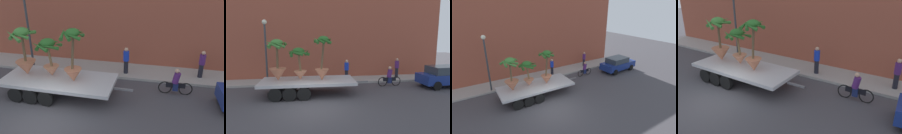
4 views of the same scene
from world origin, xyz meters
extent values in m
plane|color=#423F44|center=(0.00, 0.00, 0.00)|extent=(60.00, 60.00, 0.00)
cube|color=#A39E99|center=(0.00, 6.10, 0.07)|extent=(24.00, 2.20, 0.15)
cube|color=#9E4C38|center=(0.00, 7.80, 4.28)|extent=(24.00, 1.20, 8.55)
cube|color=#B7BABF|center=(-0.23, 2.55, 0.89)|extent=(6.05, 2.63, 0.18)
cylinder|color=black|center=(-2.14, 3.76, 0.40)|extent=(0.80, 0.23, 0.80)
cylinder|color=black|center=(-2.17, 1.38, 0.40)|extent=(0.80, 0.23, 0.80)
cylinder|color=black|center=(-1.30, 3.75, 0.40)|extent=(0.80, 0.23, 0.80)
cylinder|color=black|center=(-1.33, 1.37, 0.40)|extent=(0.80, 0.23, 0.80)
cylinder|color=black|center=(-0.46, 3.74, 0.40)|extent=(0.80, 0.23, 0.80)
cylinder|color=black|center=(-0.49, 1.36, 0.40)|extent=(0.80, 0.23, 0.80)
cube|color=slate|center=(3.27, 2.50, 0.74)|extent=(1.00, 0.11, 0.10)
cone|color=tan|center=(-0.73, 2.81, 1.26)|extent=(0.84, 0.84, 0.57)
cylinder|color=brown|center=(-0.77, 2.81, 2.19)|extent=(0.26, 0.13, 1.29)
ellipsoid|color=#2D6B28|center=(-0.80, 2.81, 2.83)|extent=(0.77, 0.77, 0.48)
cone|color=#2D6B28|center=(-0.26, 2.90, 2.76)|extent=(0.39, 1.11, 0.57)
cone|color=#2D6B28|center=(-0.60, 3.19, 2.79)|extent=(0.87, 0.60, 0.36)
cone|color=#2D6B28|center=(-1.01, 3.18, 2.78)|extent=(0.85, 0.60, 0.42)
cone|color=#2D6B28|center=(-1.25, 2.78, 2.75)|extent=(0.25, 0.91, 0.52)
cone|color=#2D6B28|center=(-1.01, 2.32, 2.79)|extent=(1.08, 0.59, 0.42)
cone|color=#2D6B28|center=(-0.53, 2.41, 2.77)|extent=(0.92, 0.72, 0.47)
cone|color=#C17251|center=(-2.13, 2.68, 1.37)|extent=(1.06, 1.06, 0.79)
cylinder|color=brown|center=(-2.12, 2.68, 2.57)|extent=(0.17, 0.14, 1.61)
ellipsoid|color=#428438|center=(-2.11, 2.68, 3.38)|extent=(0.77, 0.77, 0.48)
cone|color=#428438|center=(-1.63, 2.70, 3.35)|extent=(0.25, 1.00, 0.35)
cone|color=#428438|center=(-1.86, 3.06, 3.32)|extent=(0.89, 0.68, 0.43)
cone|color=#428438|center=(-2.32, 3.13, 3.31)|extent=(1.01, 0.60, 0.50)
cone|color=#428438|center=(-2.55, 2.62, 3.30)|extent=(0.32, 0.92, 0.52)
cone|color=#428438|center=(-2.30, 2.19, 3.30)|extent=(1.04, 0.56, 0.57)
cone|color=#428438|center=(-1.95, 2.32, 3.29)|extent=(0.81, 0.51, 0.50)
cone|color=#C17251|center=(0.66, 2.40, 1.34)|extent=(0.90, 0.90, 0.71)
cylinder|color=brown|center=(0.72, 2.40, 2.65)|extent=(0.31, 0.13, 1.91)
ellipsoid|color=#2D6B28|center=(0.78, 2.40, 3.60)|extent=(0.69, 0.69, 0.43)
cone|color=#2D6B28|center=(1.18, 2.43, 3.52)|extent=(0.28, 0.84, 0.48)
cone|color=#2D6B28|center=(1.02, 2.70, 3.56)|extent=(0.75, 0.65, 0.36)
cone|color=#2D6B28|center=(0.62, 2.80, 3.55)|extent=(0.91, 0.51, 0.40)
cone|color=#2D6B28|center=(0.31, 2.31, 3.54)|extent=(0.38, 0.99, 0.46)
cone|color=#2D6B28|center=(0.54, 2.12, 3.53)|extent=(0.69, 0.64, 0.44)
cone|color=#2D6B28|center=(0.91, 2.05, 3.52)|extent=(0.77, 0.45, 0.47)
torus|color=black|center=(6.47, 3.92, 0.34)|extent=(0.74, 0.08, 0.74)
torus|color=black|center=(5.37, 3.88, 0.34)|extent=(0.74, 0.08, 0.74)
cube|color=black|center=(5.92, 3.90, 0.52)|extent=(1.04, 0.09, 0.28)
cylinder|color=#51236B|center=(5.92, 3.90, 0.97)|extent=(0.45, 0.35, 0.65)
sphere|color=tan|center=(5.92, 3.90, 1.39)|extent=(0.24, 0.24, 0.24)
cube|color=navy|center=(5.92, 3.90, 0.44)|extent=(0.29, 0.25, 0.44)
cube|color=navy|center=(10.05, 3.05, 0.67)|extent=(4.24, 1.92, 0.70)
cube|color=#2D3842|center=(9.85, 3.04, 1.30)|extent=(2.36, 1.65, 0.56)
cylinder|color=black|center=(11.36, 3.92, 0.32)|extent=(0.65, 0.23, 0.64)
cylinder|color=black|center=(11.45, 2.32, 0.32)|extent=(0.65, 0.23, 0.64)
cylinder|color=black|center=(8.66, 3.78, 0.32)|extent=(0.65, 0.23, 0.64)
cylinder|color=black|center=(8.74, 2.18, 0.32)|extent=(0.65, 0.23, 0.64)
cylinder|color=black|center=(7.47, 6.01, 0.57)|extent=(0.28, 0.28, 0.85)
cylinder|color=#51236B|center=(7.47, 6.01, 1.31)|extent=(0.36, 0.36, 0.62)
sphere|color=tan|center=(7.47, 6.01, 1.74)|extent=(0.24, 0.24, 0.24)
cylinder|color=black|center=(2.92, 5.64, 0.57)|extent=(0.28, 0.28, 0.85)
cylinder|color=#1938C6|center=(2.92, 5.64, 1.31)|extent=(0.36, 0.36, 0.62)
sphere|color=tan|center=(2.92, 5.64, 1.74)|extent=(0.24, 0.24, 0.24)
cylinder|color=#383D42|center=(-3.30, 5.30, 2.40)|extent=(0.14, 0.14, 4.50)
sphere|color=#EAEACC|center=(-3.30, 5.30, 4.80)|extent=(0.36, 0.36, 0.36)
camera|label=1|loc=(4.90, -7.99, 6.85)|focal=38.40mm
camera|label=2|loc=(-0.23, -10.30, 3.89)|focal=32.12mm
camera|label=3|loc=(-5.20, -9.74, 7.38)|focal=28.21mm
camera|label=4|loc=(8.69, -6.86, 6.12)|focal=38.24mm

